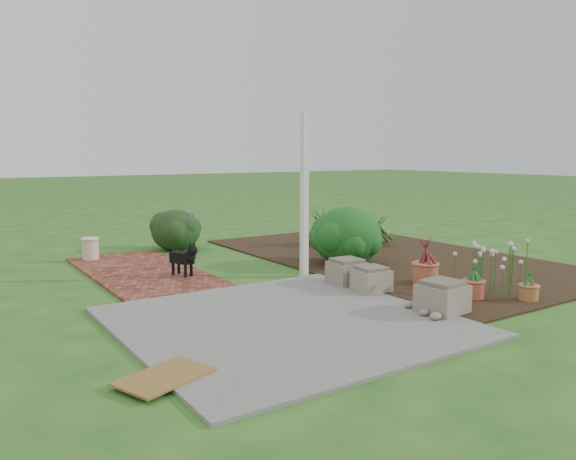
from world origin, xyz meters
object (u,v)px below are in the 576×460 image
black_dog (184,257)px  evergreen_shrub (347,235)px  cream_ceramic_urn (91,249)px  stone_trough_near (442,298)px

black_dog → evergreen_shrub: size_ratio=0.47×
cream_ceramic_urn → evergreen_shrub: size_ratio=0.32×
stone_trough_near → evergreen_shrub: (0.93, 2.90, 0.33)m
stone_trough_near → cream_ceramic_urn: (-2.62, 5.65, 0.02)m
black_dog → evergreen_shrub: evergreen_shrub is taller
stone_trough_near → cream_ceramic_urn: cream_ceramic_urn is taller
stone_trough_near → evergreen_shrub: 3.07m
evergreen_shrub → cream_ceramic_urn: bearing=142.2°
black_dog → evergreen_shrub: (2.70, -0.58, 0.19)m
cream_ceramic_urn → evergreen_shrub: bearing=-37.8°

